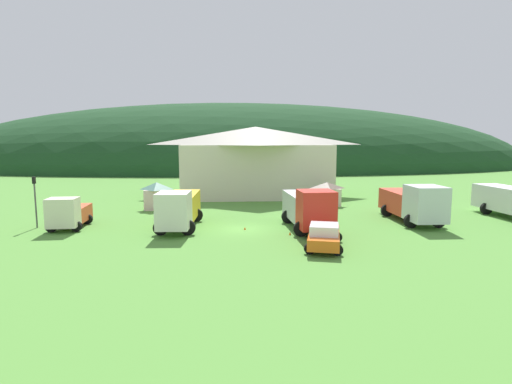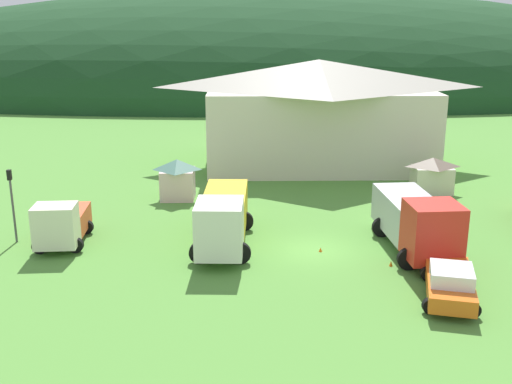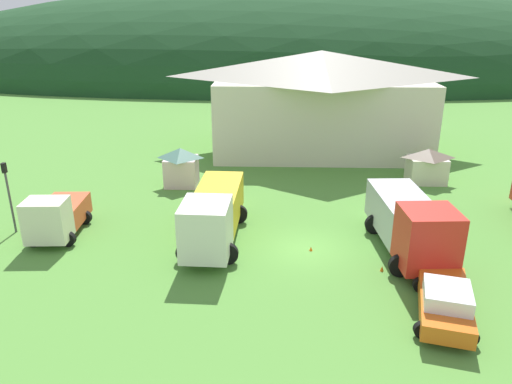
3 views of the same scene
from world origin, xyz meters
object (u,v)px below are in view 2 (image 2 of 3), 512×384
traffic_cone_near_pickup (391,266)px  depot_building (318,111)px  play_shed_cream (432,175)px  crane_truck_red (417,221)px  traffic_light_west (12,198)px  heavy_rig_striped (223,217)px  traffic_cone_mid_row (320,252)px  service_pickup_orange (450,282)px  play_shed_pink (178,179)px  light_truck_cream (61,223)px

traffic_cone_near_pickup → depot_building: bearing=93.2°
play_shed_cream → crane_truck_red: size_ratio=0.36×
traffic_light_west → traffic_cone_near_pickup: size_ratio=7.67×
heavy_rig_striped → traffic_light_west: size_ratio=2.04×
crane_truck_red → traffic_cone_mid_row: bearing=-94.5°
depot_building → traffic_light_west: 26.09m
traffic_light_west → traffic_cone_mid_row: (16.48, -1.70, -2.50)m
service_pickup_orange → play_shed_pink: bearing=-124.9°
depot_building → traffic_cone_near_pickup: 22.46m
light_truck_cream → traffic_light_west: (-2.68, 0.51, 1.25)m
heavy_rig_striped → crane_truck_red: (10.06, -0.94, 0.04)m
service_pickup_orange → traffic_cone_mid_row: service_pickup_orange is taller
light_truck_cream → traffic_light_west: traffic_light_west is taller
heavy_rig_striped → traffic_light_west: traffic_light_west is taller
play_shed_pink → light_truck_cream: play_shed_pink is taller
traffic_light_west → traffic_cone_near_pickup: (19.73, -3.69, -2.50)m
service_pickup_orange → traffic_cone_mid_row: size_ratio=11.61×
play_shed_cream → traffic_cone_near_pickup: (-5.82, -13.09, -1.28)m
play_shed_cream → heavy_rig_striped: heavy_rig_striped is taller
play_shed_pink → traffic_light_west: traffic_light_west is taller
light_truck_cream → service_pickup_orange: bearing=66.5°
depot_building → play_shed_pink: depot_building is taller
traffic_light_west → crane_truck_red: bearing=-4.8°
play_shed_cream → traffic_light_west: size_ratio=0.69×
play_shed_cream → play_shed_pink: size_ratio=1.03×
depot_building → service_pickup_orange: (2.90, -25.72, -3.58)m
crane_truck_red → traffic_cone_near_pickup: bearing=-44.9°
play_shed_cream → service_pickup_orange: 17.34m
light_truck_cream → traffic_light_west: 3.00m
heavy_rig_striped → traffic_cone_near_pickup: 9.01m
depot_building → traffic_cone_near_pickup: depot_building is taller
service_pickup_orange → traffic_cone_near_pickup: (-1.67, 3.73, -0.83)m
play_shed_pink → heavy_rig_striped: heavy_rig_striped is taller
crane_truck_red → depot_building: bearing=-175.2°
play_shed_cream → service_pickup_orange: (-4.16, -16.83, -0.46)m
light_truck_cream → traffic_cone_mid_row: 13.91m
traffic_light_west → traffic_cone_mid_row: traffic_light_west is taller
play_shed_pink → traffic_cone_near_pickup: (11.76, -11.86, -1.41)m
heavy_rig_striped → play_shed_cream: bearing=128.0°
play_shed_cream → heavy_rig_striped: size_ratio=0.34×
traffic_cone_near_pickup → traffic_cone_mid_row: bearing=148.6°
depot_building → service_pickup_orange: depot_building is taller
play_shed_cream → traffic_cone_near_pickup: size_ratio=5.29×
depot_building → heavy_rig_striped: size_ratio=2.30×
heavy_rig_striped → crane_truck_red: bearing=86.8°
heavy_rig_striped → service_pickup_orange: 12.04m
play_shed_pink → traffic_cone_mid_row: (8.50, -9.87, -1.41)m
light_truck_cream → traffic_cone_mid_row: light_truck_cream is taller
depot_building → heavy_rig_striped: 20.63m
play_shed_pink → traffic_cone_mid_row: bearing=-49.2°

